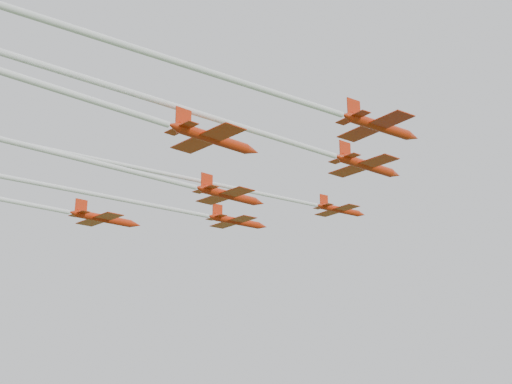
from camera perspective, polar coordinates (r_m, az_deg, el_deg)
The scene contains 7 objects.
jet_lead at distance 88.96m, azimuth -0.19°, elevation -0.00°, with size 26.95×54.87×2.34m.
jet_row2_left at distance 92.99m, azimuth -6.07°, elevation -1.79°, with size 18.58×41.01×2.62m.
jet_row2_right at distance 68.52m, azimuth 0.03°, elevation 5.41°, with size 27.05×63.10×2.78m.
jet_row3_left at distance 97.77m, azimuth -19.19°, elevation -1.11°, with size 19.17×51.43×2.94m.
jet_row3_mid at distance 71.26m, azimuth -13.82°, elevation 2.50°, with size 24.24×64.40×2.62m.
jet_row3_right at distance 55.40m, azimuth 4.02°, elevation 8.04°, with size 20.17×39.89×2.36m.
jet_row4_right at distance 54.62m, azimuth -16.26°, elevation 8.46°, with size 21.16×56.44×2.58m.
Camera 1 is at (39.52, -74.63, 26.66)m, focal length 45.00 mm.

